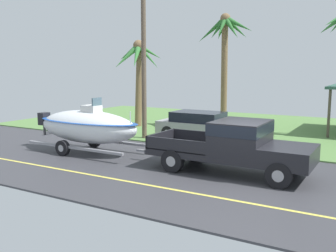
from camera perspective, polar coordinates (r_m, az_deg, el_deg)
ground at (r=20.50m, az=18.34°, el=-1.95°), size 36.00×22.00×0.11m
pickup_truck_towing at (r=13.20m, az=10.60°, el=-2.71°), size 5.81×2.10×1.83m
boat_on_trailer at (r=16.65m, az=-11.93°, el=-0.04°), size 6.22×2.18×2.38m
parked_sedan_far at (r=19.67m, az=4.94°, el=0.05°), size 4.50×1.94×1.38m
palm_tree_near_left at (r=23.04m, az=8.53°, el=12.32°), size 3.59×2.64×6.73m
palm_tree_mid at (r=23.65m, az=-4.51°, el=9.11°), size 3.08×3.17×5.29m
utility_pole at (r=19.37m, az=-3.63°, el=10.71°), size 0.24×1.80×8.31m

